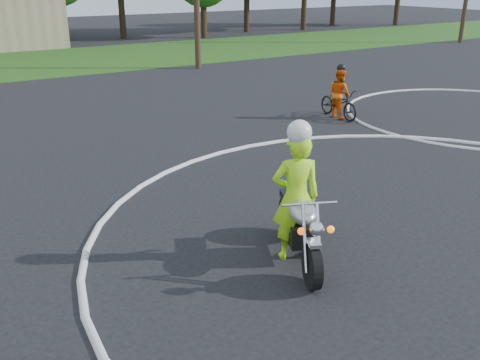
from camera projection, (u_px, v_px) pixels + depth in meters
grass_strip at (60, 61)px, 28.06m from camera, size 120.00×10.00×0.02m
course_markings at (455, 185)px, 11.34m from camera, size 19.05×19.05×0.12m
primary_motorcycle at (300, 227)px, 8.14m from camera, size 1.22×2.15×1.21m
rider_primary_grp at (296, 194)px, 8.08m from camera, size 0.87×0.75×2.24m
rider_second_grp at (339, 99)px, 16.62m from camera, size 0.75×1.79×1.68m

